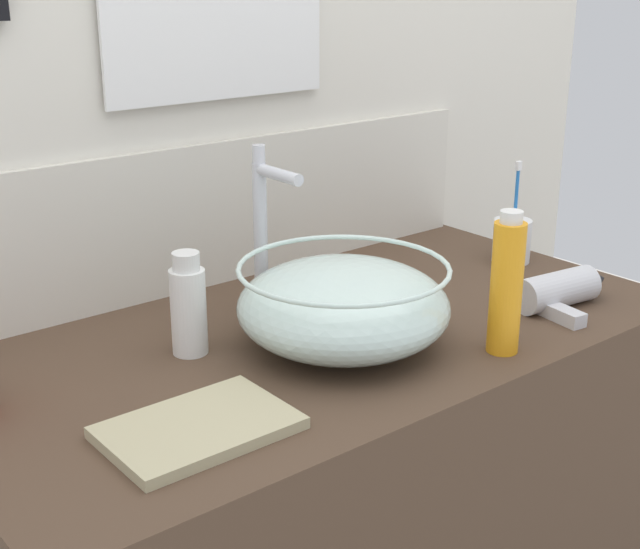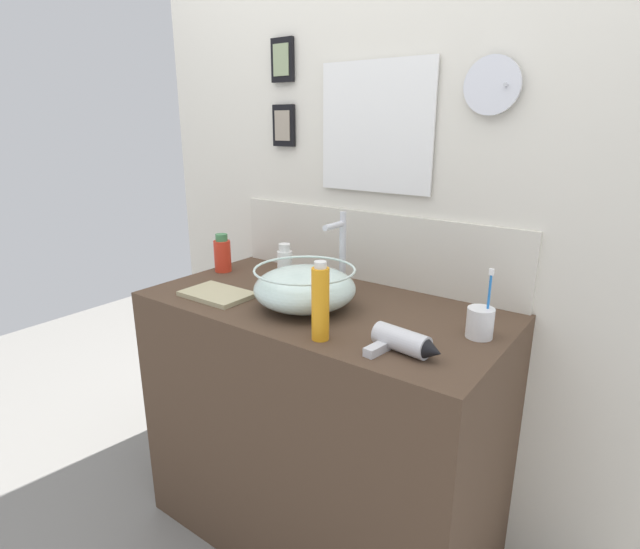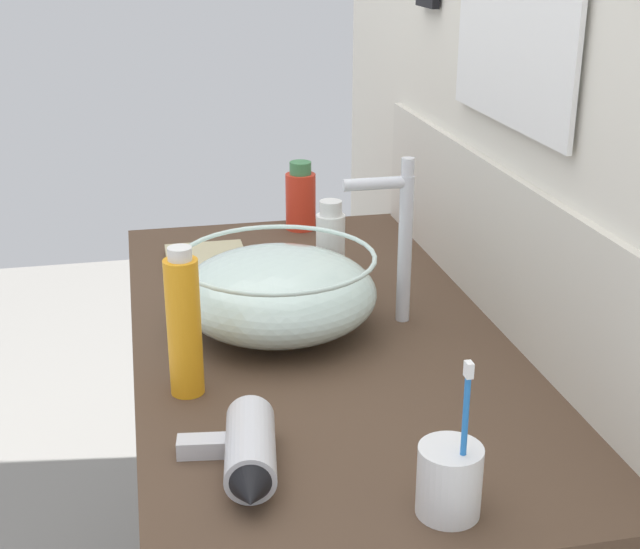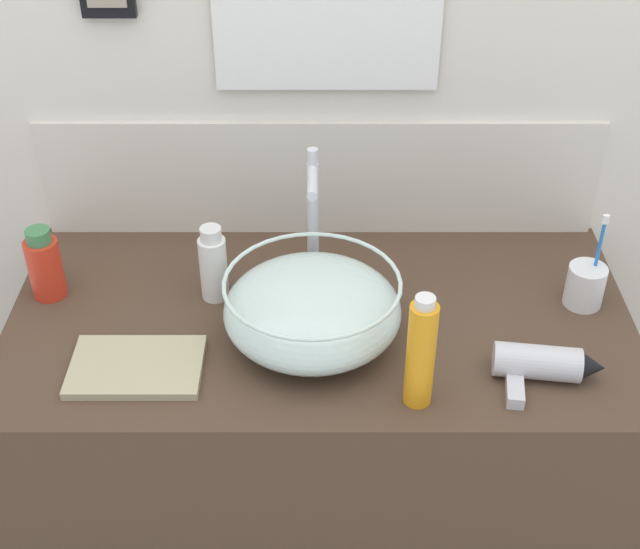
% 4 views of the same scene
% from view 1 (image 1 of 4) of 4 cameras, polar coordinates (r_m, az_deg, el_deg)
% --- Properties ---
extents(back_panel, '(2.10, 0.10, 2.50)m').
position_cam_1_polar(back_panel, '(1.65, -7.53, 10.23)').
color(back_panel, silver).
rests_on(back_panel, ground).
extents(glass_bowl_sink, '(0.33, 0.33, 0.14)m').
position_cam_1_polar(glass_bowl_sink, '(1.38, 1.51, -1.97)').
color(glass_bowl_sink, silver).
rests_on(glass_bowl_sink, vanity_counter).
extents(faucet, '(0.02, 0.12, 0.29)m').
position_cam_1_polar(faucet, '(1.50, -3.60, 3.60)').
color(faucet, silver).
rests_on(faucet, vanity_counter).
extents(hair_drier, '(0.20, 0.13, 0.06)m').
position_cam_1_polar(hair_drier, '(1.61, 15.32, -0.96)').
color(hair_drier, silver).
rests_on(hair_drier, vanity_counter).
extents(toothbrush_cup, '(0.08, 0.08, 0.20)m').
position_cam_1_polar(toothbrush_cup, '(1.83, 12.18, 2.17)').
color(toothbrush_cup, white).
rests_on(toothbrush_cup, vanity_counter).
extents(soap_dispenser, '(0.06, 0.06, 0.16)m').
position_cam_1_polar(soap_dispenser, '(1.37, -8.42, -2.05)').
color(soap_dispenser, white).
rests_on(soap_dispenser, vanity_counter).
extents(spray_bottle, '(0.05, 0.05, 0.23)m').
position_cam_1_polar(spray_bottle, '(1.38, 11.84, -0.70)').
color(spray_bottle, orange).
rests_on(spray_bottle, vanity_counter).
extents(hand_towel, '(0.24, 0.16, 0.02)m').
position_cam_1_polar(hand_towel, '(1.17, -7.79, -9.70)').
color(hand_towel, tan).
rests_on(hand_towel, vanity_counter).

